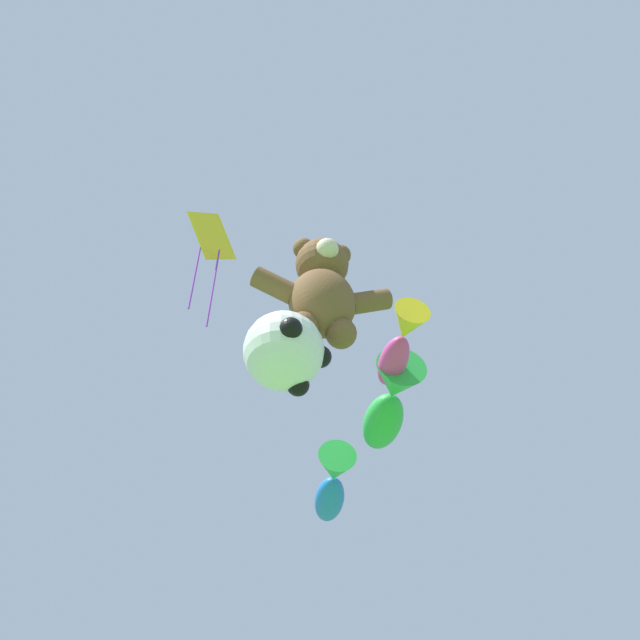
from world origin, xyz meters
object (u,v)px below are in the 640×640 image
at_px(fish_kite_magenta, 400,343).
at_px(diamond_kite, 211,242).
at_px(fish_kite_emerald, 389,402).
at_px(fish_kite_cobalt, 332,484).
at_px(teddy_bear_kite, 322,290).
at_px(soccer_ball_kite, 285,351).

height_order(fish_kite_magenta, diamond_kite, diamond_kite).
xyz_separation_m(fish_kite_emerald, fish_kite_cobalt, (-0.56, 2.31, -0.37)).
distance_m(fish_kite_emerald, diamond_kite, 4.43).
bearing_deg(fish_kite_cobalt, diamond_kite, -126.08).
xyz_separation_m(teddy_bear_kite, fish_kite_magenta, (1.67, 1.30, 0.51)).
distance_m(teddy_bear_kite, fish_kite_emerald, 3.53).
bearing_deg(teddy_bear_kite, diamond_kite, 154.66).
bearing_deg(diamond_kite, fish_kite_magenta, 7.56).
height_order(soccer_ball_kite, fish_kite_emerald, fish_kite_emerald).
distance_m(teddy_bear_kite, fish_kite_cobalt, 5.38).
bearing_deg(soccer_ball_kite, teddy_bear_kite, 7.62).
distance_m(fish_kite_magenta, diamond_kite, 3.70).
relative_size(soccer_ball_kite, fish_kite_emerald, 0.50).
xyz_separation_m(fish_kite_magenta, fish_kite_cobalt, (-0.28, 3.90, -0.33)).
xyz_separation_m(fish_kite_magenta, diamond_kite, (-3.45, -0.46, 1.26)).
bearing_deg(soccer_ball_kite, fish_kite_cobalt, 69.85).
relative_size(teddy_bear_kite, fish_kite_magenta, 1.20).
relative_size(teddy_bear_kite, fish_kite_cobalt, 0.94).
xyz_separation_m(fish_kite_emerald, diamond_kite, (-3.73, -2.05, 1.22)).
distance_m(teddy_bear_kite, fish_kite_magenta, 2.18).
xyz_separation_m(fish_kite_magenta, fish_kite_emerald, (0.28, 1.59, 0.04)).
height_order(fish_kite_emerald, fish_kite_cobalt, fish_kite_emerald).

